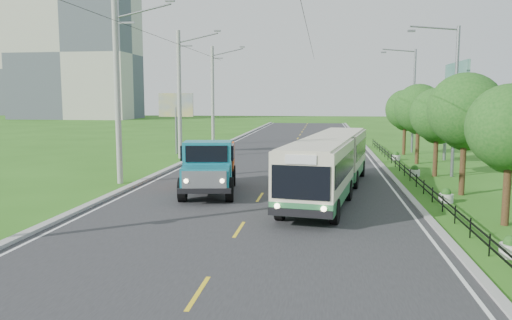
% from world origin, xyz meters
% --- Properties ---
extents(ground, '(240.00, 240.00, 0.00)m').
position_xyz_m(ground, '(0.00, 0.00, 0.00)').
color(ground, '#2A6117').
rests_on(ground, ground).
extents(road, '(14.00, 120.00, 0.02)m').
position_xyz_m(road, '(0.00, 20.00, 0.01)').
color(road, '#28282B').
rests_on(road, ground).
extents(curb_left, '(0.40, 120.00, 0.15)m').
position_xyz_m(curb_left, '(-7.20, 20.00, 0.07)').
color(curb_left, '#9E9E99').
rests_on(curb_left, ground).
extents(curb_right, '(0.30, 120.00, 0.10)m').
position_xyz_m(curb_right, '(7.15, 20.00, 0.05)').
color(curb_right, '#9E9E99').
rests_on(curb_right, ground).
extents(edge_line_left, '(0.12, 120.00, 0.00)m').
position_xyz_m(edge_line_left, '(-6.65, 20.00, 0.02)').
color(edge_line_left, silver).
rests_on(edge_line_left, road).
extents(edge_line_right, '(0.12, 120.00, 0.00)m').
position_xyz_m(edge_line_right, '(6.65, 20.00, 0.02)').
color(edge_line_right, silver).
rests_on(edge_line_right, road).
extents(centre_dash, '(0.12, 2.20, 0.00)m').
position_xyz_m(centre_dash, '(0.00, 0.00, 0.02)').
color(centre_dash, yellow).
rests_on(centre_dash, road).
extents(railing_right, '(0.04, 40.00, 0.60)m').
position_xyz_m(railing_right, '(8.00, 14.00, 0.30)').
color(railing_right, black).
rests_on(railing_right, ground).
extents(pole_near, '(3.51, 0.32, 10.00)m').
position_xyz_m(pole_near, '(-8.26, 9.00, 5.09)').
color(pole_near, gray).
rests_on(pole_near, ground).
extents(pole_mid, '(3.51, 0.32, 10.00)m').
position_xyz_m(pole_mid, '(-8.26, 21.00, 5.09)').
color(pole_mid, gray).
rests_on(pole_mid, ground).
extents(pole_far, '(3.51, 0.32, 10.00)m').
position_xyz_m(pole_far, '(-8.26, 33.00, 5.09)').
color(pole_far, gray).
rests_on(pole_far, ground).
extents(tree_second, '(3.18, 3.26, 5.30)m').
position_xyz_m(tree_second, '(9.86, 2.14, 3.52)').
color(tree_second, '#382314').
rests_on(tree_second, ground).
extents(tree_third, '(3.60, 3.62, 6.00)m').
position_xyz_m(tree_third, '(9.86, 8.14, 3.99)').
color(tree_third, '#382314').
rests_on(tree_third, ground).
extents(tree_fourth, '(3.24, 3.31, 5.40)m').
position_xyz_m(tree_fourth, '(9.86, 14.14, 3.59)').
color(tree_fourth, '#382314').
rests_on(tree_fourth, ground).
extents(tree_fifth, '(3.48, 3.52, 5.80)m').
position_xyz_m(tree_fifth, '(9.86, 20.14, 3.85)').
color(tree_fifth, '#382314').
rests_on(tree_fifth, ground).
extents(tree_back, '(3.30, 3.36, 5.50)m').
position_xyz_m(tree_back, '(9.86, 26.14, 3.65)').
color(tree_back, '#382314').
rests_on(tree_back, ground).
extents(streetlight_mid, '(3.02, 0.20, 9.07)m').
position_xyz_m(streetlight_mid, '(10.64, 14.00, 4.90)').
color(streetlight_mid, slate).
rests_on(streetlight_mid, ground).
extents(streetlight_far, '(3.02, 0.20, 9.07)m').
position_xyz_m(streetlight_far, '(10.64, 28.00, 4.90)').
color(streetlight_far, slate).
rests_on(streetlight_far, ground).
extents(planter_front, '(0.64, 0.64, 0.67)m').
position_xyz_m(planter_front, '(8.60, -2.00, 0.29)').
color(planter_front, silver).
rests_on(planter_front, ground).
extents(planter_near, '(0.64, 0.64, 0.67)m').
position_xyz_m(planter_near, '(8.60, 6.00, 0.29)').
color(planter_near, silver).
rests_on(planter_near, ground).
extents(planter_mid, '(0.64, 0.64, 0.67)m').
position_xyz_m(planter_mid, '(8.60, 14.00, 0.29)').
color(planter_mid, silver).
rests_on(planter_mid, ground).
extents(planter_far, '(0.64, 0.64, 0.67)m').
position_xyz_m(planter_far, '(8.60, 22.00, 0.29)').
color(planter_far, silver).
rests_on(planter_far, ground).
extents(billboard_left, '(3.00, 0.20, 5.20)m').
position_xyz_m(billboard_left, '(-9.50, 24.00, 3.87)').
color(billboard_left, slate).
rests_on(billboard_left, ground).
extents(billboard_right, '(0.24, 6.00, 7.30)m').
position_xyz_m(billboard_right, '(12.30, 20.00, 5.34)').
color(billboard_right, slate).
rests_on(billboard_right, ground).
extents(apartment_near, '(28.00, 14.00, 30.00)m').
position_xyz_m(apartment_near, '(-55.00, 95.00, 15.00)').
color(apartment_near, '#B7B2A3').
rests_on(apartment_near, ground).
extents(apartment_far, '(24.00, 14.00, 26.00)m').
position_xyz_m(apartment_far, '(-80.00, 120.00, 13.00)').
color(apartment_far, '#B7B2A3').
rests_on(apartment_far, ground).
extents(bus, '(4.61, 14.84, 2.83)m').
position_xyz_m(bus, '(3.34, 7.37, 1.70)').
color(bus, '#2F7543').
rests_on(bus, ground).
extents(dump_truck, '(3.35, 6.68, 2.69)m').
position_xyz_m(dump_truck, '(-2.68, 6.90, 1.52)').
color(dump_truck, '#17798B').
rests_on(dump_truck, ground).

